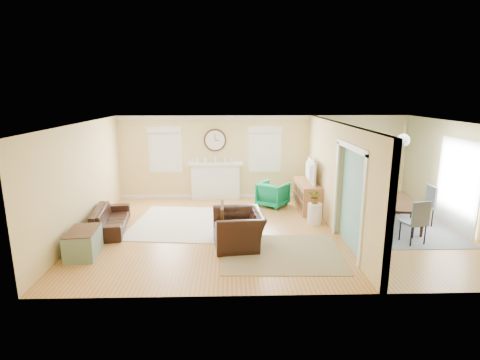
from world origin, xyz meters
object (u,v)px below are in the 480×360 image
at_px(sofa, 110,219).
at_px(eames_chair, 239,229).
at_px(green_chair, 273,194).
at_px(credenza, 307,196).
at_px(dining_table, 394,212).

relative_size(sofa, eames_chair, 1.58).
relative_size(sofa, green_chair, 2.37).
xyz_separation_m(sofa, eames_chair, (3.11, -1.08, 0.11)).
height_order(sofa, eames_chair, eames_chair).
height_order(eames_chair, credenza, credenza).
bearing_deg(dining_table, sofa, 98.49).
distance_m(sofa, dining_table, 7.08).
bearing_deg(green_chair, dining_table, -174.53).
xyz_separation_m(eames_chair, dining_table, (3.97, 1.24, -0.06)).
bearing_deg(eames_chair, sofa, -115.35).
height_order(credenza, dining_table, credenza).
height_order(eames_chair, green_chair, eames_chair).
bearing_deg(credenza, dining_table, -35.41).
xyz_separation_m(eames_chair, credenza, (2.03, 2.61, 0.01)).
bearing_deg(eames_chair, dining_table, 101.15).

